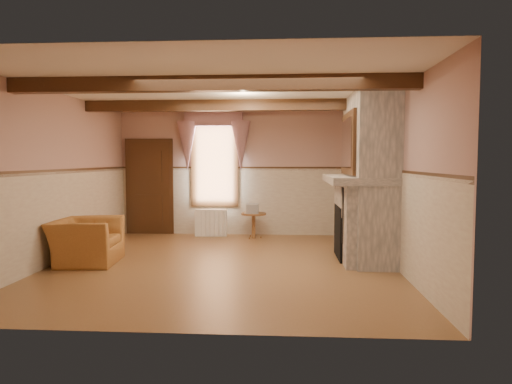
# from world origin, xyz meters

# --- Properties ---
(floor) EXTENTS (5.50, 6.00, 0.01)m
(floor) POSITION_xyz_m (0.00, 0.00, 0.00)
(floor) COLOR brown
(floor) RESTS_ON ground
(ceiling) EXTENTS (5.50, 6.00, 0.01)m
(ceiling) POSITION_xyz_m (0.00, 0.00, 2.80)
(ceiling) COLOR silver
(ceiling) RESTS_ON wall_back
(wall_back) EXTENTS (5.50, 0.02, 2.80)m
(wall_back) POSITION_xyz_m (0.00, 3.00, 1.40)
(wall_back) COLOR tan
(wall_back) RESTS_ON floor
(wall_front) EXTENTS (5.50, 0.02, 2.80)m
(wall_front) POSITION_xyz_m (0.00, -3.00, 1.40)
(wall_front) COLOR tan
(wall_front) RESTS_ON floor
(wall_left) EXTENTS (0.02, 6.00, 2.80)m
(wall_left) POSITION_xyz_m (-2.75, 0.00, 1.40)
(wall_left) COLOR tan
(wall_left) RESTS_ON floor
(wall_right) EXTENTS (0.02, 6.00, 2.80)m
(wall_right) POSITION_xyz_m (2.75, 0.00, 1.40)
(wall_right) COLOR tan
(wall_right) RESTS_ON floor
(wainscot) EXTENTS (5.50, 6.00, 1.50)m
(wainscot) POSITION_xyz_m (0.00, 0.00, 0.75)
(wainscot) COLOR beige
(wainscot) RESTS_ON floor
(chair_rail) EXTENTS (5.50, 6.00, 0.08)m
(chair_rail) POSITION_xyz_m (0.00, 0.00, 1.50)
(chair_rail) COLOR black
(chair_rail) RESTS_ON wainscot
(firebox) EXTENTS (0.20, 0.95, 0.90)m
(firebox) POSITION_xyz_m (2.00, 0.60, 0.45)
(firebox) COLOR black
(firebox) RESTS_ON floor
(armchair) EXTENTS (1.08, 1.21, 0.73)m
(armchair) POSITION_xyz_m (-2.25, -0.08, 0.36)
(armchair) COLOR #9E662D
(armchair) RESTS_ON floor
(side_table) EXTENTS (0.64, 0.64, 0.55)m
(side_table) POSITION_xyz_m (0.32, 2.49, 0.28)
(side_table) COLOR brown
(side_table) RESTS_ON floor
(book_stack) EXTENTS (0.27, 0.33, 0.20)m
(book_stack) POSITION_xyz_m (0.30, 2.45, 0.65)
(book_stack) COLOR #B7AD8C
(book_stack) RESTS_ON side_table
(radiator) EXTENTS (0.71, 0.21, 0.60)m
(radiator) POSITION_xyz_m (-0.65, 2.70, 0.30)
(radiator) COLOR white
(radiator) RESTS_ON floor
(bowl) EXTENTS (0.32, 0.32, 0.08)m
(bowl) POSITION_xyz_m (2.24, 0.77, 1.46)
(bowl) COLOR brown
(bowl) RESTS_ON mantel
(mantel_clock) EXTENTS (0.14, 0.24, 0.20)m
(mantel_clock) POSITION_xyz_m (2.24, 1.19, 1.52)
(mantel_clock) COLOR black
(mantel_clock) RESTS_ON mantel
(oil_lamp) EXTENTS (0.11, 0.11, 0.28)m
(oil_lamp) POSITION_xyz_m (2.24, 1.22, 1.56)
(oil_lamp) COLOR gold
(oil_lamp) RESTS_ON mantel
(candle_red) EXTENTS (0.06, 0.06, 0.16)m
(candle_red) POSITION_xyz_m (2.24, -0.19, 1.50)
(candle_red) COLOR #B41624
(candle_red) RESTS_ON mantel
(jar_yellow) EXTENTS (0.06, 0.06, 0.12)m
(jar_yellow) POSITION_xyz_m (2.24, 0.38, 1.48)
(jar_yellow) COLOR gold
(jar_yellow) RESTS_ON mantel
(fireplace) EXTENTS (0.85, 2.00, 2.80)m
(fireplace) POSITION_xyz_m (2.42, 0.60, 1.40)
(fireplace) COLOR gray
(fireplace) RESTS_ON floor
(mantel) EXTENTS (1.05, 2.05, 0.12)m
(mantel) POSITION_xyz_m (2.24, 0.60, 1.36)
(mantel) COLOR gray
(mantel) RESTS_ON fireplace
(overmantel_mirror) EXTENTS (0.06, 1.44, 1.04)m
(overmantel_mirror) POSITION_xyz_m (2.06, 0.60, 1.97)
(overmantel_mirror) COLOR silver
(overmantel_mirror) RESTS_ON fireplace
(door) EXTENTS (1.10, 0.10, 2.10)m
(door) POSITION_xyz_m (-2.10, 2.94, 1.05)
(door) COLOR black
(door) RESTS_ON floor
(window) EXTENTS (1.06, 0.08, 2.02)m
(window) POSITION_xyz_m (-0.60, 2.97, 1.65)
(window) COLOR white
(window) RESTS_ON wall_back
(window_drapes) EXTENTS (1.30, 0.14, 1.40)m
(window_drapes) POSITION_xyz_m (-0.60, 2.88, 2.25)
(window_drapes) COLOR gray
(window_drapes) RESTS_ON wall_back
(ceiling_beam_front) EXTENTS (5.50, 0.18, 0.20)m
(ceiling_beam_front) POSITION_xyz_m (0.00, -1.20, 2.70)
(ceiling_beam_front) COLOR black
(ceiling_beam_front) RESTS_ON ceiling
(ceiling_beam_back) EXTENTS (5.50, 0.18, 0.20)m
(ceiling_beam_back) POSITION_xyz_m (0.00, 1.20, 2.70)
(ceiling_beam_back) COLOR black
(ceiling_beam_back) RESTS_ON ceiling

